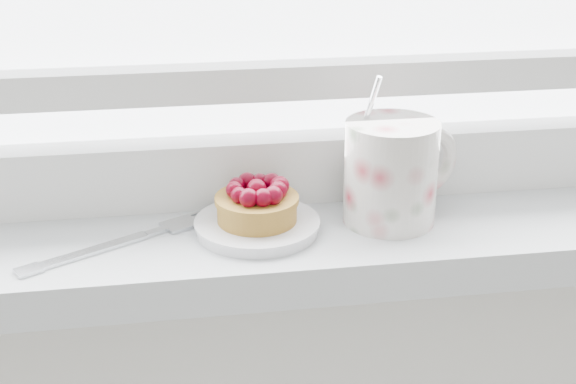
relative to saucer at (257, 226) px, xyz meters
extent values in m
cube|color=silver|center=(0.02, 0.01, -0.03)|extent=(1.60, 0.20, 0.04)
cube|color=silver|center=(0.02, 0.08, 0.03)|extent=(1.30, 0.05, 0.07)
cube|color=silver|center=(0.02, 0.08, 0.12)|extent=(1.30, 0.04, 0.04)
cylinder|color=white|center=(0.00, 0.00, 0.00)|extent=(0.12, 0.12, 0.01)
cylinder|color=#8B5F1E|center=(0.00, 0.00, 0.02)|extent=(0.08, 0.08, 0.03)
cylinder|color=#8B5F1E|center=(0.00, 0.00, 0.03)|extent=(0.08, 0.08, 0.01)
sphere|color=#41000C|center=(0.00, 0.00, 0.04)|extent=(0.02, 0.02, 0.02)
sphere|color=#41000C|center=(0.02, 0.00, 0.04)|extent=(0.02, 0.02, 0.02)
sphere|color=#41000C|center=(0.02, 0.01, 0.04)|extent=(0.02, 0.02, 0.02)
sphere|color=#41000C|center=(0.01, 0.02, 0.04)|extent=(0.02, 0.02, 0.02)
sphere|color=#41000C|center=(-0.01, 0.02, 0.04)|extent=(0.02, 0.02, 0.02)
sphere|color=#41000C|center=(-0.02, 0.01, 0.04)|extent=(0.02, 0.02, 0.02)
sphere|color=#41000C|center=(-0.02, 0.00, 0.04)|extent=(0.02, 0.02, 0.02)
sphere|color=#41000C|center=(-0.02, -0.01, 0.04)|extent=(0.02, 0.02, 0.02)
sphere|color=#41000C|center=(-0.01, -0.02, 0.04)|extent=(0.02, 0.02, 0.02)
sphere|color=#41000C|center=(0.00, -0.02, 0.04)|extent=(0.02, 0.02, 0.02)
sphere|color=#41000C|center=(0.01, -0.02, 0.04)|extent=(0.02, 0.02, 0.02)
sphere|color=#41000C|center=(0.02, -0.01, 0.04)|extent=(0.02, 0.02, 0.02)
cylinder|color=silver|center=(0.13, 0.00, 0.05)|extent=(0.12, 0.12, 0.10)
cylinder|color=black|center=(0.13, 0.00, 0.09)|extent=(0.08, 0.08, 0.01)
torus|color=silver|center=(0.18, 0.02, 0.05)|extent=(0.07, 0.04, 0.07)
cylinder|color=silver|center=(0.11, 0.02, 0.11)|extent=(0.02, 0.02, 0.06)
cube|color=silver|center=(-0.16, -0.02, 0.00)|extent=(0.11, 0.07, 0.00)
cube|color=silver|center=(-0.21, -0.05, 0.00)|extent=(0.03, 0.03, 0.00)
cube|color=silver|center=(-0.10, 0.01, 0.00)|extent=(0.02, 0.02, 0.00)
cube|color=silver|center=(-0.07, 0.02, 0.00)|extent=(0.04, 0.04, 0.00)
cube|color=silver|center=(-0.04, 0.03, 0.00)|extent=(0.04, 0.02, 0.00)
cube|color=silver|center=(-0.04, 0.04, 0.00)|extent=(0.04, 0.02, 0.00)
cube|color=silver|center=(-0.05, 0.04, 0.00)|extent=(0.04, 0.02, 0.00)
cube|color=silver|center=(-0.05, 0.05, 0.00)|extent=(0.04, 0.02, 0.00)
camera|label=1|loc=(-0.08, -0.71, 0.34)|focal=50.00mm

